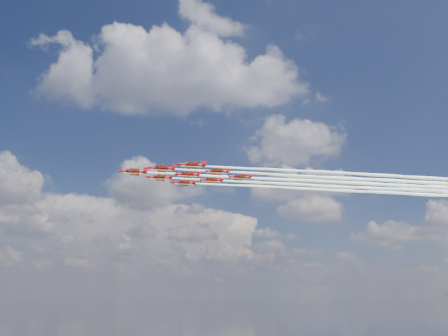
{
  "coord_description": "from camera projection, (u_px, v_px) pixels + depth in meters",
  "views": [
    {
      "loc": [
        25.21,
        -154.76,
        43.27
      ],
      "look_at": [
        20.14,
        5.49,
        89.87
      ],
      "focal_mm": 35.0,
      "sensor_mm": 36.0,
      "label": 1
    }
  ],
  "objects": [
    {
      "name": "jet_row2_starb",
      "position": [
        346.0,
        187.0,
        182.16
      ],
      "size": [
        157.54,
        40.36,
        2.75
      ],
      "rotation": [
        0.0,
        0.0,
        0.23
      ],
      "color": "#A60912"
    },
    {
      "name": "jet_row3_port",
      "position": [
        393.0,
        176.0,
        165.91
      ],
      "size": [
        157.54,
        40.36,
        2.75
      ],
      "rotation": [
        0.0,
        0.0,
        0.23
      ],
      "color": "#A60912"
    },
    {
      "name": "jet_row4_port",
      "position": [
        407.0,
        182.0,
        173.79
      ],
      "size": [
        157.54,
        40.36,
        2.75
      ],
      "rotation": [
        0.0,
        0.0,
        0.23
      ],
      "color": "#A60912"
    },
    {
      "name": "jet_lead",
      "position": [
        330.0,
        182.0,
        174.28
      ],
      "size": [
        157.54,
        40.36,
        2.75
      ],
      "rotation": [
        0.0,
        0.0,
        0.23
      ],
      "color": "#A60912"
    },
    {
      "name": "jet_row3_starb",
      "position": [
        360.0,
        191.0,
        190.04
      ],
      "size": [
        157.54,
        40.36,
        2.75
      ],
      "rotation": [
        0.0,
        0.0,
        0.23
      ],
      "color": "#A60912"
    },
    {
      "name": "jet_row4_starb",
      "position": [
        389.0,
        189.0,
        185.85
      ],
      "size": [
        157.54,
        40.36,
        2.75
      ],
      "rotation": [
        0.0,
        0.0,
        0.23
      ],
      "color": "#A60912"
    },
    {
      "name": "jet_row2_port",
      "position": [
        361.0,
        179.0,
        170.09
      ],
      "size": [
        157.54,
        40.36,
        2.75
      ],
      "rotation": [
        0.0,
        0.0,
        0.23
      ],
      "color": "#A60912"
    },
    {
      "name": "jet_row3_centre",
      "position": [
        376.0,
        184.0,
        177.97
      ],
      "size": [
        157.54,
        40.36,
        2.75
      ],
      "rotation": [
        0.0,
        0.0,
        0.23
      ],
      "color": "#A60912"
    },
    {
      "name": "jet_tail",
      "position": [
        420.0,
        186.0,
        181.67
      ],
      "size": [
        157.54,
        40.36,
        2.75
      ],
      "rotation": [
        0.0,
        0.0,
        0.23
      ],
      "color": "#A60912"
    }
  ]
}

